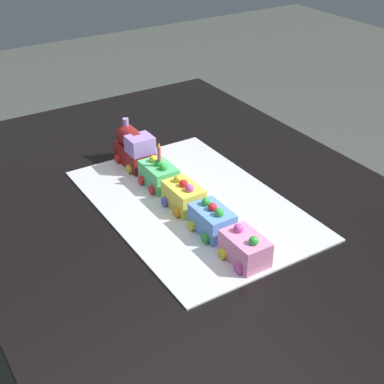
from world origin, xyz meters
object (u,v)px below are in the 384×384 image
at_px(birthday_candle, 159,152).
at_px(cake_car_flatbed_lemon, 184,196).
at_px(dining_table, 182,235).
at_px(cake_car_hopper_bubblegum, 245,248).
at_px(cake_car_tanker_mint_green, 159,175).
at_px(cake_car_gondola_sky_blue, 212,220).
at_px(cake_locomotive, 135,149).

bearing_deg(birthday_candle, cake_car_flatbed_lemon, -0.00).
xyz_separation_m(dining_table, cake_car_hopper_bubblegum, (0.27, -0.02, 0.14)).
bearing_deg(dining_table, cake_car_tanker_mint_green, -168.97).
xyz_separation_m(dining_table, cake_car_flatbed_lemon, (0.04, -0.02, 0.14)).
bearing_deg(dining_table, cake_car_hopper_bubblegum, -3.38).
height_order(cake_car_gondola_sky_blue, cake_car_hopper_bubblegum, same).
height_order(cake_car_tanker_mint_green, birthday_candle, birthday_candle).
distance_m(cake_locomotive, cake_car_tanker_mint_green, 0.13).
height_order(dining_table, birthday_candle, birthday_candle).
xyz_separation_m(cake_car_gondola_sky_blue, birthday_candle, (-0.23, 0.00, 0.07)).
distance_m(cake_locomotive, cake_car_hopper_bubblegum, 0.48).
bearing_deg(birthday_candle, cake_car_hopper_bubblegum, -0.00).
relative_size(cake_locomotive, cake_car_tanker_mint_green, 1.40).
relative_size(cake_car_gondola_sky_blue, birthday_candle, 2.07).
relative_size(cake_locomotive, cake_car_hopper_bubblegum, 1.40).
bearing_deg(cake_locomotive, cake_car_tanker_mint_green, -0.00).
relative_size(dining_table, cake_locomotive, 10.00).
bearing_deg(dining_table, cake_car_gondola_sky_blue, -5.97).
relative_size(cake_car_tanker_mint_green, birthday_candle, 2.07).
xyz_separation_m(cake_car_tanker_mint_green, cake_car_gondola_sky_blue, (0.24, 0.00, 0.00)).
xyz_separation_m(cake_car_flatbed_lemon, cake_car_hopper_bubblegum, (0.24, 0.00, -0.00)).
xyz_separation_m(cake_car_gondola_sky_blue, cake_car_hopper_bubblegum, (0.12, 0.00, -0.00)).
bearing_deg(cake_locomotive, cake_car_hopper_bubblegum, -0.00).
distance_m(cake_car_tanker_mint_green, cake_car_gondola_sky_blue, 0.24).
height_order(cake_car_gondola_sky_blue, birthday_candle, birthday_candle).
height_order(dining_table, cake_car_hopper_bubblegum, cake_car_hopper_bubblegum).
distance_m(cake_locomotive, cake_car_gondola_sky_blue, 0.37).
height_order(cake_car_hopper_bubblegum, birthday_candle, birthday_candle).
bearing_deg(dining_table, birthday_candle, -168.29).
distance_m(cake_car_tanker_mint_green, cake_car_flatbed_lemon, 0.12).
bearing_deg(cake_car_flatbed_lemon, cake_locomotive, 180.00).
bearing_deg(cake_car_gondola_sky_blue, cake_car_flatbed_lemon, 180.00).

